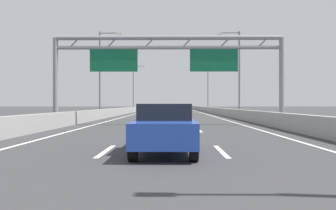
{
  "coord_description": "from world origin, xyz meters",
  "views": [
    {
      "loc": [
        0.27,
        1.29,
        1.47
      ],
      "look_at": [
        -0.28,
        52.0,
        1.36
      ],
      "focal_mm": 38.6,
      "sensor_mm": 36.0,
      "label": 1
    }
  ],
  "objects_px": {
    "streetlamp_left_mid": "(102,69)",
    "streetlamp_right_far": "(207,85)",
    "black_car": "(171,107)",
    "red_car": "(161,106)",
    "silver_car": "(186,107)",
    "blue_car": "(165,127)",
    "streetlamp_left_far": "(134,85)",
    "sign_gantry": "(167,57)",
    "white_car": "(165,118)",
    "streetlamp_right_mid": "(237,69)"
  },
  "relations": [
    {
      "from": "streetlamp_left_mid",
      "to": "streetlamp_right_far",
      "type": "height_order",
      "value": "same"
    },
    {
      "from": "black_car",
      "to": "red_car",
      "type": "bearing_deg",
      "value": 94.21
    },
    {
      "from": "silver_car",
      "to": "blue_car",
      "type": "bearing_deg",
      "value": -92.66
    },
    {
      "from": "streetlamp_left_mid",
      "to": "streetlamp_left_far",
      "type": "height_order",
      "value": "same"
    },
    {
      "from": "streetlamp_left_mid",
      "to": "red_car",
      "type": "height_order",
      "value": "streetlamp_left_mid"
    },
    {
      "from": "sign_gantry",
      "to": "streetlamp_left_far",
      "type": "xyz_separation_m",
      "value": [
        -7.39,
        48.72,
        0.58
      ]
    },
    {
      "from": "streetlamp_right_far",
      "to": "white_car",
      "type": "bearing_deg",
      "value": -97.91
    },
    {
      "from": "blue_car",
      "to": "silver_car",
      "type": "xyz_separation_m",
      "value": [
        3.8,
        81.78,
        -0.05
      ]
    },
    {
      "from": "sign_gantry",
      "to": "blue_car",
      "type": "height_order",
      "value": "sign_gantry"
    },
    {
      "from": "streetlamp_left_mid",
      "to": "blue_car",
      "type": "height_order",
      "value": "streetlamp_left_mid"
    },
    {
      "from": "sign_gantry",
      "to": "streetlamp_left_far",
      "type": "height_order",
      "value": "streetlamp_left_far"
    },
    {
      "from": "streetlamp_left_far",
      "to": "blue_car",
      "type": "bearing_deg",
      "value": -83.25
    },
    {
      "from": "blue_car",
      "to": "white_car",
      "type": "bearing_deg",
      "value": 91.2
    },
    {
      "from": "sign_gantry",
      "to": "streetlamp_left_far",
      "type": "distance_m",
      "value": 49.28
    },
    {
      "from": "streetlamp_left_mid",
      "to": "streetlamp_left_far",
      "type": "xyz_separation_m",
      "value": [
        0.0,
        34.6,
        0.0
      ]
    },
    {
      "from": "sign_gantry",
      "to": "red_car",
      "type": "height_order",
      "value": "sign_gantry"
    },
    {
      "from": "white_car",
      "to": "blue_car",
      "type": "xyz_separation_m",
      "value": [
        0.18,
        -8.74,
        0.04
      ]
    },
    {
      "from": "streetlamp_right_mid",
      "to": "red_car",
      "type": "distance_m",
      "value": 94.47
    },
    {
      "from": "streetlamp_left_far",
      "to": "streetlamp_left_mid",
      "type": "bearing_deg",
      "value": -90.0
    },
    {
      "from": "black_car",
      "to": "blue_car",
      "type": "xyz_separation_m",
      "value": [
        0.07,
        -70.73,
        0.02
      ]
    },
    {
      "from": "streetlamp_left_mid",
      "to": "red_car",
      "type": "distance_m",
      "value": 93.86
    },
    {
      "from": "black_car",
      "to": "blue_car",
      "type": "relative_size",
      "value": 1.0
    },
    {
      "from": "streetlamp_right_mid",
      "to": "streetlamp_left_mid",
      "type": "bearing_deg",
      "value": 180.0
    },
    {
      "from": "streetlamp_right_far",
      "to": "silver_car",
      "type": "relative_size",
      "value": 2.05
    },
    {
      "from": "black_car",
      "to": "blue_car",
      "type": "bearing_deg",
      "value": -89.94
    },
    {
      "from": "streetlamp_right_far",
      "to": "silver_car",
      "type": "xyz_separation_m",
      "value": [
        -3.62,
        18.33,
        -4.69
      ]
    },
    {
      "from": "streetlamp_right_far",
      "to": "black_car",
      "type": "xyz_separation_m",
      "value": [
        -7.49,
        7.28,
        -4.65
      ]
    },
    {
      "from": "streetlamp_left_far",
      "to": "streetlamp_right_far",
      "type": "height_order",
      "value": "same"
    },
    {
      "from": "streetlamp_right_far",
      "to": "silver_car",
      "type": "bearing_deg",
      "value": 101.18
    },
    {
      "from": "sign_gantry",
      "to": "silver_car",
      "type": "distance_m",
      "value": 67.29
    },
    {
      "from": "white_car",
      "to": "silver_car",
      "type": "relative_size",
      "value": 0.96
    },
    {
      "from": "sign_gantry",
      "to": "white_car",
      "type": "relative_size",
      "value": 3.71
    },
    {
      "from": "streetlamp_left_mid",
      "to": "white_car",
      "type": "relative_size",
      "value": 2.14
    },
    {
      "from": "streetlamp_left_far",
      "to": "red_car",
      "type": "bearing_deg",
      "value": 86.48
    },
    {
      "from": "silver_car",
      "to": "streetlamp_left_far",
      "type": "bearing_deg",
      "value": -121.67
    },
    {
      "from": "streetlamp_right_far",
      "to": "streetlamp_left_mid",
      "type": "bearing_deg",
      "value": -113.34
    },
    {
      "from": "sign_gantry",
      "to": "streetlamp_left_mid",
      "type": "distance_m",
      "value": 15.95
    },
    {
      "from": "red_car",
      "to": "sign_gantry",
      "type": "bearing_deg",
      "value": -88.0
    },
    {
      "from": "sign_gantry",
      "to": "red_car",
      "type": "distance_m",
      "value": 107.93
    },
    {
      "from": "streetlamp_right_far",
      "to": "white_car",
      "type": "height_order",
      "value": "streetlamp_right_far"
    },
    {
      "from": "streetlamp_right_mid",
      "to": "streetlamp_left_far",
      "type": "xyz_separation_m",
      "value": [
        -14.93,
        34.6,
        0.0
      ]
    },
    {
      "from": "streetlamp_left_far",
      "to": "black_car",
      "type": "xyz_separation_m",
      "value": [
        7.44,
        7.28,
        -4.65
      ]
    },
    {
      "from": "sign_gantry",
      "to": "streetlamp_right_far",
      "type": "relative_size",
      "value": 1.73
    },
    {
      "from": "sign_gantry",
      "to": "blue_car",
      "type": "bearing_deg",
      "value": -89.54
    },
    {
      "from": "white_car",
      "to": "blue_car",
      "type": "height_order",
      "value": "blue_car"
    },
    {
      "from": "black_car",
      "to": "silver_car",
      "type": "bearing_deg",
      "value": 70.71
    },
    {
      "from": "streetlamp_left_mid",
      "to": "black_car",
      "type": "xyz_separation_m",
      "value": [
        7.44,
        41.89,
        -4.65
      ]
    },
    {
      "from": "red_car",
      "to": "silver_car",
      "type": "height_order",
      "value": "red_car"
    },
    {
      "from": "streetlamp_left_mid",
      "to": "red_car",
      "type": "relative_size",
      "value": 2.18
    },
    {
      "from": "sign_gantry",
      "to": "streetlamp_left_far",
      "type": "relative_size",
      "value": 1.73
    }
  ]
}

